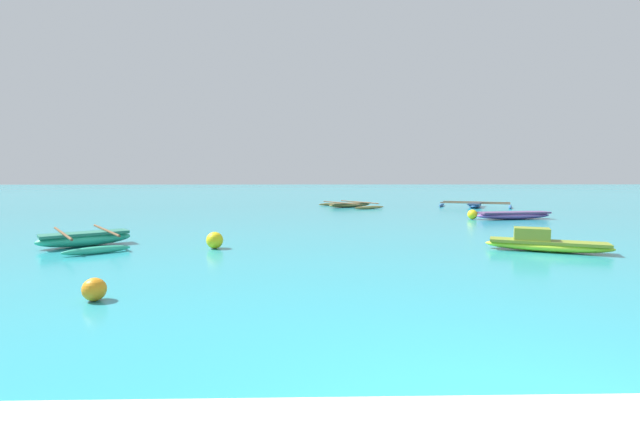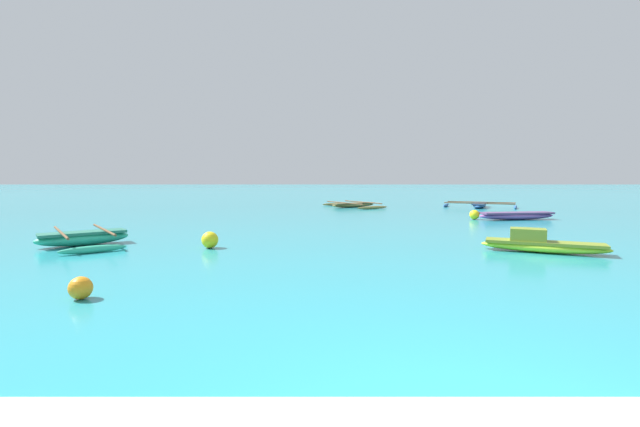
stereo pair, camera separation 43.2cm
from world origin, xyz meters
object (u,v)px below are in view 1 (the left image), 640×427
Objects in this scene: moored_boat_2 at (545,243)px; mooring_buoy_1 at (215,240)px; moored_boat_0 at (513,215)px; mooring_buoy_0 at (94,289)px; mooring_buoy_2 at (472,214)px; moored_boat_3 at (475,205)px; moored_boat_4 at (85,239)px; moored_boat_1 at (350,205)px.

mooring_buoy_1 is at bearing -160.35° from moored_boat_2.
mooring_buoy_0 is (-13.37, -13.41, -0.01)m from moored_boat_0.
moored_boat_2 is (-3.44, -8.95, 0.02)m from moored_boat_0.
mooring_buoy_2 is (-1.98, 0.08, 0.03)m from moored_boat_0.
moored_boat_0 is 8.38m from moored_boat_3.
moored_boat_0 is 1.23× the size of moored_boat_2.
moored_boat_3 is at bearing 55.87° from mooring_buoy_0.
moored_boat_3 is 21.59m from mooring_buoy_1.
mooring_buoy_2 is at bearing 104.72° from moored_boat_2.
mooring_buoy_0 reaches higher than moored_boat_0.
mooring_buoy_2 is (10.57, 8.35, -0.01)m from mooring_buoy_1.
moored_boat_3 is 23.94m from moored_boat_4.
moored_boat_2 reaches higher than mooring_buoy_0.
moored_boat_4 and mooring_buoy_2 have the same top height.
moored_boat_2 is at bearing -4.26° from mooring_buoy_1.
mooring_buoy_2 is at bearing 49.83° from mooring_buoy_0.
mooring_buoy_0 is (-6.24, -22.03, 0.03)m from moored_boat_1.
moored_boat_0 is at bearing -163.99° from moored_boat_3.
mooring_buoy_0 is (3.09, -5.66, -0.03)m from moored_boat_4.
moored_boat_1 is 10.47× the size of mooring_buoy_1.
moored_boat_4 reaches higher than moored_boat_3.
mooring_buoy_2 is (5.15, -8.54, 0.07)m from moored_boat_1.
moored_boat_1 is at bearing 121.36° from moored_boat_0.
moored_boat_0 is at bearing 92.89° from moored_boat_2.
moored_boat_1 is at bearing 125.76° from moored_boat_2.
moored_boat_2 is 10.88m from mooring_buoy_0.
moored_boat_4 reaches higher than mooring_buoy_0.
mooring_buoy_2 is (14.48, 7.82, 0.01)m from moored_boat_4.
mooring_buoy_1 is at bearing -44.42° from moored_boat_4.
mooring_buoy_0 is at bearing -99.09° from mooring_buoy_1.
mooring_buoy_0 is at bearing -130.17° from mooring_buoy_2.
moored_boat_3 is at bearing 50.02° from mooring_buoy_1.
moored_boat_1 is at bearing 23.56° from moored_boat_4.
moored_boat_3 is at bearing 68.02° from mooring_buoy_2.
moored_boat_0 is at bearing -11.55° from moored_boat_4.
moored_boat_0 is 11.19m from moored_boat_1.
moored_boat_4 reaches higher than moored_boat_1.
mooring_buoy_1 reaches higher than moored_boat_1.
moored_boat_2 is 8.33× the size of mooring_buoy_0.
mooring_buoy_0 is 0.80× the size of mooring_buoy_1.
mooring_buoy_0 is 17.65m from mooring_buoy_2.
moored_boat_3 is (4.77, 17.23, -0.06)m from moored_boat_2.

